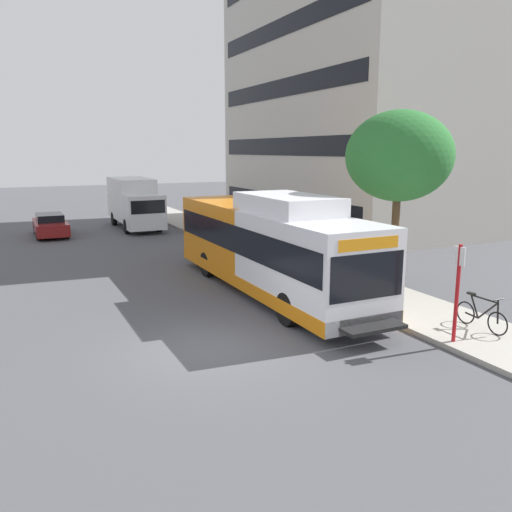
# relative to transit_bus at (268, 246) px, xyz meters

# --- Properties ---
(ground_plane) EXTENTS (120.00, 120.00, 0.00)m
(ground_plane) POSITION_rel_transit_bus_xyz_m (-3.86, 3.72, -1.70)
(ground_plane) COLOR #4C4C51
(sidewalk_curb) EXTENTS (3.00, 56.00, 0.14)m
(sidewalk_curb) POSITION_rel_transit_bus_xyz_m (3.14, 1.72, -1.63)
(sidewalk_curb) COLOR #A8A399
(sidewalk_curb) RESTS_ON ground
(transit_bus) EXTENTS (2.58, 12.25, 3.65)m
(transit_bus) POSITION_rel_transit_bus_xyz_m (0.00, 0.00, 0.00)
(transit_bus) COLOR white
(transit_bus) RESTS_ON ground
(bus_stop_sign_pole) EXTENTS (0.10, 0.36, 2.60)m
(bus_stop_sign_pole) POSITION_rel_transit_bus_xyz_m (1.99, -6.88, -0.05)
(bus_stop_sign_pole) COLOR red
(bus_stop_sign_pole) RESTS_ON sidewalk_curb
(bicycle_parked) EXTENTS (0.52, 1.76, 1.02)m
(bicycle_parked) POSITION_rel_transit_bus_xyz_m (3.39, -6.52, -1.14)
(bicycle_parked) COLOR black
(bicycle_parked) RESTS_ON sidewalk_curb
(street_tree_near_stop) EXTENTS (3.71, 3.71, 6.33)m
(street_tree_near_stop) POSITION_rel_transit_bus_xyz_m (4.11, -1.92, 3.17)
(street_tree_near_stop) COLOR #4C3823
(street_tree_near_stop) RESTS_ON sidewalk_curb
(parked_car_far_lane) EXTENTS (1.80, 4.50, 1.33)m
(parked_car_far_lane) POSITION_rel_transit_bus_xyz_m (-6.07, 17.07, -1.04)
(parked_car_far_lane) COLOR maroon
(parked_car_far_lane) RESTS_ON ground
(box_truck_background) EXTENTS (2.32, 7.01, 3.25)m
(box_truck_background) POSITION_rel_transit_bus_xyz_m (-0.72, 18.09, 0.04)
(box_truck_background) COLOR silver
(box_truck_background) RESTS_ON ground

